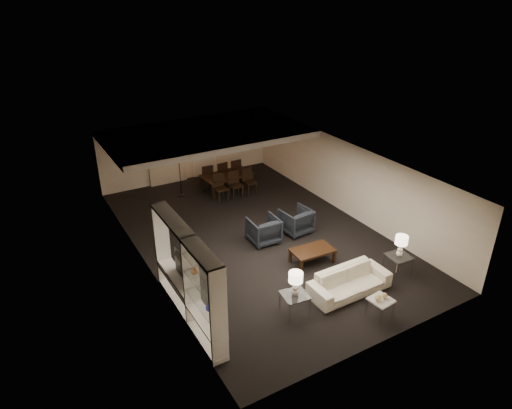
{
  "coord_description": "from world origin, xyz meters",
  "views": [
    {
      "loc": [
        -6.24,
        -10.85,
        7.2
      ],
      "look_at": [
        0.0,
        0.0,
        1.1
      ],
      "focal_mm": 32.0,
      "sensor_mm": 36.0,
      "label": 1
    }
  ],
  "objects": [
    {
      "name": "dining_table",
      "position": [
        0.79,
        3.53,
        0.33
      ],
      "size": [
        1.96,
        1.16,
        0.67
      ],
      "primitive_type": "imported",
      "rotation": [
        0.0,
        0.0,
        0.05
      ],
      "color": "black",
      "rests_on": "floor"
    },
    {
      "name": "wall_right",
      "position": [
        3.5,
        0.0,
        1.25
      ],
      "size": [
        0.02,
        11.0,
        2.5
      ],
      "primitive_type": "cube",
      "color": "beige",
      "rests_on": "ground"
    },
    {
      "name": "chair_nr",
      "position": [
        1.39,
        2.88,
        0.5
      ],
      "size": [
        0.5,
        0.5,
        0.99
      ],
      "primitive_type": null,
      "rotation": [
        0.0,
        0.0,
        0.09
      ],
      "color": "black",
      "rests_on": "floor"
    },
    {
      "name": "ceiling_soffit",
      "position": [
        0.0,
        3.5,
        2.4
      ],
      "size": [
        7.0,
        4.0,
        0.2
      ],
      "primitive_type": "cube",
      "color": "silver",
      "rests_on": "ceiling"
    },
    {
      "name": "chair_fl",
      "position": [
        0.19,
        4.18,
        0.5
      ],
      "size": [
        0.49,
        0.49,
        0.99
      ],
      "primitive_type": null,
      "rotation": [
        0.0,
        0.0,
        3.07
      ],
      "color": "black",
      "rests_on": "floor"
    },
    {
      "name": "wall_back",
      "position": [
        0.0,
        5.5,
        1.25
      ],
      "size": [
        7.0,
        0.02,
        2.5
      ],
      "primitive_type": "cube",
      "color": "beige",
      "rests_on": "ground"
    },
    {
      "name": "wall_front",
      "position": [
        0.0,
        -5.5,
        1.25
      ],
      "size": [
        7.0,
        0.02,
        2.5
      ],
      "primitive_type": "cube",
      "color": "beige",
      "rests_on": "ground"
    },
    {
      "name": "pendant_light",
      "position": [
        0.3,
        3.5,
        1.92
      ],
      "size": [
        0.52,
        0.52,
        0.24
      ],
      "primitive_type": "cylinder",
      "color": "#D8591E",
      "rests_on": "ceiling_soffit"
    },
    {
      "name": "curtains",
      "position": [
        -0.9,
        5.42,
        1.2
      ],
      "size": [
        1.5,
        0.12,
        2.4
      ],
      "primitive_type": "cube",
      "color": "beige",
      "rests_on": "wall_back"
    },
    {
      "name": "television",
      "position": [
        -3.28,
        -2.08,
        1.07
      ],
      "size": [
        1.11,
        0.15,
        0.64
      ],
      "primitive_type": "imported",
      "rotation": [
        0.0,
        0.0,
        1.57
      ],
      "color": "black",
      "rests_on": "media_unit"
    },
    {
      "name": "vase_amber",
      "position": [
        -3.31,
        -3.11,
        1.65
      ],
      "size": [
        0.17,
        0.17,
        0.18
      ],
      "primitive_type": "imported",
      "color": "#B6723C",
      "rests_on": "media_unit"
    },
    {
      "name": "side_table_left",
      "position": [
        -1.07,
        -3.72,
        0.28
      ],
      "size": [
        0.66,
        0.66,
        0.56
      ],
      "primitive_type": null,
      "rotation": [
        0.0,
        0.0,
        -0.11
      ],
      "color": "silver",
      "rests_on": "floor"
    },
    {
      "name": "floor",
      "position": [
        0.0,
        0.0,
        0.0
      ],
      "size": [
        11.0,
        11.0,
        0.0
      ],
      "primitive_type": "plane",
      "color": "black",
      "rests_on": "ground"
    },
    {
      "name": "vase_blue",
      "position": [
        -3.31,
        -3.82,
        1.15
      ],
      "size": [
        0.17,
        0.17,
        0.18
      ],
      "primitive_type": "imported",
      "color": "#272EAB",
      "rests_on": "media_unit"
    },
    {
      "name": "media_unit",
      "position": [
        -3.31,
        -2.6,
        1.18
      ],
      "size": [
        0.38,
        3.4,
        2.35
      ],
      "primitive_type": null,
      "color": "white",
      "rests_on": "wall_left"
    },
    {
      "name": "ceiling",
      "position": [
        0.0,
        0.0,
        2.5
      ],
      "size": [
        7.0,
        11.0,
        0.02
      ],
      "primitive_type": "cube",
      "color": "silver",
      "rests_on": "ground"
    },
    {
      "name": "sofa",
      "position": [
        0.63,
        -3.72,
        0.32
      ],
      "size": [
        2.18,
        0.86,
        0.64
      ],
      "primitive_type": "imported",
      "rotation": [
        0.0,
        0.0,
        0.01
      ],
      "color": "beige",
      "rests_on": "floor"
    },
    {
      "name": "floor_lamp",
      "position": [
        -0.91,
        4.04,
        0.95
      ],
      "size": [
        0.35,
        0.35,
        1.89
      ],
      "primitive_type": null,
      "rotation": [
        0.0,
        0.0,
        -0.37
      ],
      "color": "black",
      "rests_on": "floor"
    },
    {
      "name": "armchair_left",
      "position": [
        0.03,
        -0.42,
        0.4
      ],
      "size": [
        0.9,
        0.93,
        0.81
      ],
      "primitive_type": "imported",
      "rotation": [
        0.0,
        0.0,
        3.1
      ],
      "color": "black",
      "rests_on": "floor"
    },
    {
      "name": "floor_speaker",
      "position": [
        -2.84,
        -1.93,
        0.53
      ],
      "size": [
        0.15,
        0.15,
        1.05
      ],
      "primitive_type": "cube",
      "rotation": [
        0.0,
        0.0,
        -0.35
      ],
      "color": "black",
      "rests_on": "floor"
    },
    {
      "name": "chair_fr",
      "position": [
        1.39,
        4.18,
        0.5
      ],
      "size": [
        0.47,
        0.47,
        0.99
      ],
      "primitive_type": null,
      "rotation": [
        0.0,
        0.0,
        3.15
      ],
      "color": "black",
      "rests_on": "floor"
    },
    {
      "name": "marble_table",
      "position": [
        0.63,
        -4.82,
        0.25
      ],
      "size": [
        0.55,
        0.55,
        0.5
      ],
      "primitive_type": null,
      "rotation": [
        0.0,
        0.0,
        0.11
      ],
      "color": "white",
      "rests_on": "floor"
    },
    {
      "name": "chair_nl",
      "position": [
        0.19,
        2.88,
        0.5
      ],
      "size": [
        0.49,
        0.49,
        0.99
      ],
      "primitive_type": null,
      "rotation": [
        0.0,
        0.0,
        0.07
      ],
      "color": "black",
      "rests_on": "floor"
    },
    {
      "name": "table_lamp_right",
      "position": [
        2.33,
        -3.72,
        0.87
      ],
      "size": [
        0.35,
        0.35,
        0.62
      ],
      "primitive_type": null,
      "rotation": [
        0.0,
        0.0,
        -0.05
      ],
      "color": "white",
      "rests_on": "side_table_right"
    },
    {
      "name": "door",
      "position": [
        0.7,
        5.47,
        1.05
      ],
      "size": [
        0.9,
        0.05,
        2.1
      ],
      "primitive_type": "cube",
      "color": "silver",
      "rests_on": "wall_back"
    },
    {
      "name": "coffee_table",
      "position": [
        0.63,
        -2.12,
        0.21
      ],
      "size": [
        1.23,
        0.77,
        0.43
      ],
      "primitive_type": null,
      "rotation": [
        0.0,
        0.0,
        -0.06
      ],
      "color": "black",
      "rests_on": "floor"
    },
    {
      "name": "chair_fm",
      "position": [
        0.79,
        4.18,
        0.5
      ],
      "size": [
        0.5,
        0.5,
        0.99
      ],
      "primitive_type": null,
      "rotation": [
        0.0,
        0.0,
        3.22
      ],
      "color": "black",
      "rests_on": "floor"
    },
    {
      "name": "armchair_right",
      "position": [
        1.23,
        -0.42,
        0.4
      ],
      "size": [
        0.94,
        0.96,
        0.81
      ],
      "primitive_type": "imported",
      "rotation": [
        0.0,
        0.0,
        3.23
      ],
      "color": "black",
      "rests_on": "floor"
    },
    {
      "name": "wall_left",
      "position": [
        -3.5,
        0.0,
        1.25
      ],
      "size": [
        0.02,
        11.0,
        2.5
      ],
      "primitive_type": "cube",
      "color": "beige",
      "rests_on": "ground"
    },
    {
      "name": "table_lamp_left",
      "position": [
        -1.07,
        -3.72,
        0.87
      ],
      "size": [
        0.36,
        0.36,
        0.62
      ],
      "primitive_type": null,
      "rotation": [
        0.0,
        0.0,
        0.08
      ],
      "color": "beige",
      "rests_on": "side_table_left"
    },
    {
      "name": "painting",
      "position": [
        2.1,
        5.46,
        1.55
      ],
      "size": [
        0.95,
        0.04,
        0.65
      ],
      "primitive_type": "cube",
      "color": "#142D38",
      "rests_on": "wall_back"
    },
    {
      "name": "gold_gourd_a",
      "position": [
        0.53,
        -4.82,
        0.58
      ],
      "size": [
        0.16,
        0.16,
        0.16
      ],
      "primitive_type": "sphere",
      "color": "#DECE75",
      "rests_on": "marble_table"
    },
    {
      "name": "side_table_right",
      "position": [
        2.33,
        -3.72,
        0.28
      ],
      "size": [
        0.65,
        0.65,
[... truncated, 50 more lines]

